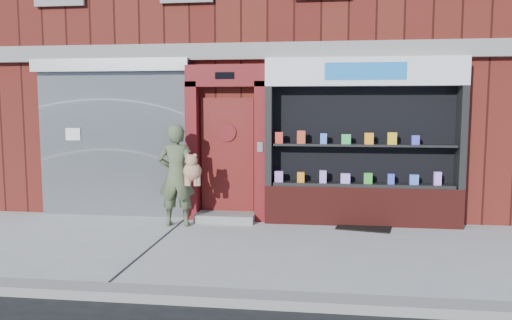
# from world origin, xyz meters

# --- Properties ---
(ground) EXTENTS (80.00, 80.00, 0.00)m
(ground) POSITION_xyz_m (0.00, 0.00, 0.00)
(ground) COLOR #9E9E99
(ground) RESTS_ON ground
(curb) EXTENTS (60.00, 0.30, 0.12)m
(curb) POSITION_xyz_m (0.00, -2.15, 0.06)
(curb) COLOR gray
(curb) RESTS_ON ground
(building) EXTENTS (12.00, 8.16, 8.00)m
(building) POSITION_xyz_m (-0.00, 5.99, 4.00)
(building) COLOR #511712
(building) RESTS_ON ground
(shutter_bay) EXTENTS (3.10, 0.30, 3.04)m
(shutter_bay) POSITION_xyz_m (-3.00, 1.93, 1.72)
(shutter_bay) COLOR gray
(shutter_bay) RESTS_ON ground
(red_door_bay) EXTENTS (1.52, 0.58, 2.90)m
(red_door_bay) POSITION_xyz_m (-0.75, 1.86, 1.46)
(red_door_bay) COLOR #5B0F12
(red_door_bay) RESTS_ON ground
(pharmacy_bay) EXTENTS (3.50, 0.41, 3.00)m
(pharmacy_bay) POSITION_xyz_m (1.75, 1.81, 1.37)
(pharmacy_bay) COLOR #561814
(pharmacy_bay) RESTS_ON ground
(woman) EXTENTS (0.84, 0.57, 1.83)m
(woman) POSITION_xyz_m (-1.52, 1.25, 0.93)
(woman) COLOR #4D593A
(woman) RESTS_ON ground
(doormat) EXTENTS (1.04, 0.82, 0.02)m
(doormat) POSITION_xyz_m (1.79, 1.55, 0.01)
(doormat) COLOR black
(doormat) RESTS_ON ground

